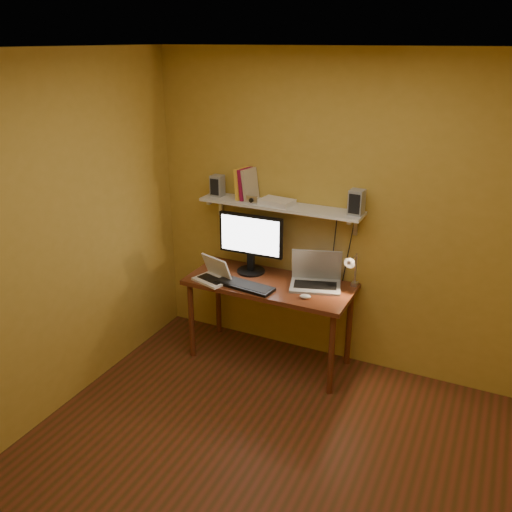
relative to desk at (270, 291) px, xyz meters
The scene contains 14 objects.
room 1.52m from the desk, 67.72° to the right, with size 3.44×3.24×2.64m.
desk is the anchor object (origin of this frame).
wall_shelf 0.72m from the desk, 90.00° to the left, with size 1.40×0.25×0.21m.
monitor 0.46m from the desk, 152.40° to the left, with size 0.58×0.25×0.52m.
laptop 0.42m from the desk, 17.47° to the left, with size 0.48×0.40×0.30m.
netbook 0.49m from the desk, 159.17° to the right, with size 0.34×0.28×0.21m.
keyboard 0.25m from the desk, 128.73° to the right, with size 0.50×0.17×0.03m, color black.
mouse 0.42m from the desk, 22.49° to the right, with size 0.09×0.06×0.03m, color white.
desk_lamp 0.73m from the desk, 10.81° to the left, with size 0.09×0.23×0.38m.
speaker_left 1.02m from the desk, 161.31° to the left, with size 0.10×0.10×0.18m, color gray.
speaker_right 1.05m from the desk, 17.13° to the left, with size 0.11×0.11×0.20m, color gray.
books 0.93m from the desk, 145.86° to the left, with size 0.17×0.19×0.26m.
shelf_camera 0.78m from the desk, 150.92° to the left, with size 0.11×0.05×0.06m.
router 0.75m from the desk, 97.21° to the left, with size 0.27×0.18×0.04m, color white.
Camera 1 is at (1.15, -2.49, 2.65)m, focal length 38.00 mm.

